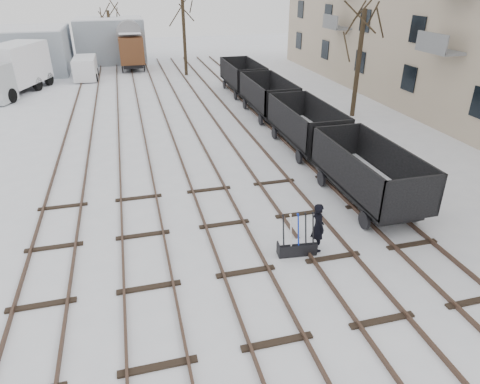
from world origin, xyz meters
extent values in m
plane|color=white|center=(0.00, 0.00, 0.00)|extent=(120.00, 120.00, 0.00)
cube|color=black|center=(-6.72, 14.00, 0.07)|extent=(0.07, 52.00, 0.15)
cube|color=black|center=(-5.28, 14.00, 0.07)|extent=(0.07, 52.00, 0.15)
cube|color=black|center=(-6.00, 2.00, 0.03)|extent=(1.90, 0.20, 0.08)
cube|color=black|center=(-3.72, 14.00, 0.07)|extent=(0.07, 52.00, 0.15)
cube|color=black|center=(-2.28, 14.00, 0.07)|extent=(0.07, 52.00, 0.15)
cube|color=black|center=(-3.00, 2.00, 0.03)|extent=(1.90, 0.20, 0.08)
cube|color=black|center=(-0.72, 14.00, 0.07)|extent=(0.07, 52.00, 0.15)
cube|color=black|center=(0.72, 14.00, 0.07)|extent=(0.07, 52.00, 0.15)
cube|color=black|center=(0.00, 2.00, 0.03)|extent=(1.90, 0.20, 0.08)
cube|color=black|center=(2.28, 14.00, 0.07)|extent=(0.07, 52.00, 0.15)
cube|color=black|center=(3.72, 14.00, 0.07)|extent=(0.07, 52.00, 0.15)
cube|color=black|center=(3.00, 2.00, 0.03)|extent=(1.90, 0.20, 0.08)
cube|color=black|center=(5.28, 14.00, 0.07)|extent=(0.07, 52.00, 0.15)
cube|color=black|center=(6.72, 14.00, 0.07)|extent=(0.07, 52.00, 0.15)
cube|color=black|center=(6.00, 2.00, 0.03)|extent=(1.90, 0.20, 0.08)
cube|color=#9AA3AD|center=(-13.00, 36.00, 2.00)|extent=(10.00, 8.00, 4.00)
cube|color=white|center=(-13.00, 36.00, 4.05)|extent=(9.80, 7.84, 0.10)
cube|color=#9AA3AD|center=(-4.00, 40.00, 2.20)|extent=(7.00, 6.00, 4.40)
cube|color=white|center=(-4.00, 40.00, 4.45)|extent=(6.86, 5.88, 0.10)
cube|color=black|center=(1.93, 0.55, 0.22)|extent=(1.33, 0.54, 0.44)
cube|color=black|center=(1.93, 0.55, 0.46)|extent=(1.32, 0.42, 0.06)
cube|color=white|center=(1.93, 0.55, 0.50)|extent=(1.27, 0.38, 0.03)
cylinder|color=black|center=(1.43, 0.59, 0.95)|extent=(0.08, 0.32, 1.08)
cylinder|color=silver|center=(1.68, 0.57, 0.95)|extent=(0.08, 0.32, 1.08)
cylinder|color=#0D28B0|center=(1.93, 0.55, 0.95)|extent=(0.08, 0.32, 1.08)
cylinder|color=black|center=(2.18, 0.52, 0.95)|extent=(0.08, 0.32, 1.08)
cylinder|color=black|center=(2.43, 0.50, 0.95)|extent=(0.08, 0.32, 1.08)
imported|color=black|center=(2.68, 0.65, 0.87)|extent=(0.45, 0.65, 1.74)
cube|color=black|center=(6.00, 3.32, 0.64)|extent=(1.88, 5.16, 0.39)
cube|color=black|center=(6.00, 3.32, 0.83)|extent=(2.35, 5.86, 0.12)
cube|color=black|center=(4.88, 3.32, 1.61)|extent=(0.10, 5.86, 1.56)
cube|color=black|center=(7.12, 3.32, 1.61)|extent=(0.10, 5.86, 1.56)
cube|color=white|center=(6.00, 3.32, 0.93)|extent=(2.11, 5.63, 0.06)
cylinder|color=black|center=(4.92, 1.44, 0.34)|extent=(0.12, 0.68, 0.68)
cylinder|color=black|center=(7.08, 5.19, 0.34)|extent=(0.12, 0.68, 0.68)
cube|color=black|center=(6.00, 9.72, 0.64)|extent=(1.88, 5.16, 0.39)
cube|color=black|center=(6.00, 9.72, 0.83)|extent=(2.35, 5.86, 0.12)
cube|color=black|center=(4.88, 9.72, 1.61)|extent=(0.10, 5.86, 1.56)
cube|color=black|center=(7.12, 9.72, 1.61)|extent=(0.10, 5.86, 1.56)
cube|color=white|center=(6.00, 9.72, 0.93)|extent=(2.11, 5.63, 0.06)
cylinder|color=black|center=(4.92, 7.84, 0.34)|extent=(0.12, 0.68, 0.68)
cylinder|color=black|center=(7.08, 11.59, 0.34)|extent=(0.12, 0.68, 0.68)
cube|color=black|center=(6.00, 16.12, 0.64)|extent=(1.88, 5.16, 0.39)
cube|color=black|center=(6.00, 16.12, 0.83)|extent=(2.35, 5.86, 0.12)
cube|color=black|center=(4.88, 16.12, 1.61)|extent=(0.10, 5.86, 1.56)
cube|color=black|center=(7.12, 16.12, 1.61)|extent=(0.10, 5.86, 1.56)
cube|color=white|center=(6.00, 16.12, 0.93)|extent=(2.11, 5.63, 0.06)
cylinder|color=black|center=(4.92, 14.24, 0.34)|extent=(0.12, 0.68, 0.68)
cylinder|color=black|center=(7.08, 17.99, 0.34)|extent=(0.12, 0.68, 0.68)
cube|color=black|center=(6.00, 22.52, 0.64)|extent=(1.88, 5.16, 0.39)
cube|color=black|center=(6.00, 22.52, 0.83)|extent=(2.35, 5.86, 0.12)
cube|color=black|center=(4.88, 22.52, 1.61)|extent=(0.10, 5.86, 1.56)
cube|color=black|center=(7.12, 22.52, 1.61)|extent=(0.10, 5.86, 1.56)
cube|color=white|center=(6.00, 22.52, 0.93)|extent=(2.11, 5.63, 0.06)
cylinder|color=black|center=(4.92, 20.64, 0.34)|extent=(0.12, 0.68, 0.68)
cylinder|color=black|center=(7.08, 24.39, 0.34)|extent=(0.12, 0.68, 0.68)
cube|color=black|center=(-2.10, 34.77, 0.61)|extent=(1.84, 4.16, 0.38)
cube|color=#512D18|center=(-2.10, 34.77, 2.03)|extent=(2.30, 4.73, 2.45)
cube|color=white|center=(-2.10, 34.77, 3.58)|extent=(2.07, 4.49, 0.04)
cylinder|color=black|center=(-3.14, 33.26, 0.33)|extent=(0.11, 0.66, 0.66)
cylinder|color=black|center=(-1.06, 36.28, 0.33)|extent=(0.11, 0.66, 0.66)
cube|color=black|center=(-11.41, 26.99, 0.59)|extent=(3.92, 8.08, 0.32)
cube|color=#AAB1B4|center=(-11.41, 24.00, 1.44)|extent=(3.13, 2.87, 2.67)
cube|color=white|center=(-11.41, 27.84, 2.14)|extent=(4.37, 6.12, 2.99)
cube|color=white|center=(-11.41, 27.84, 3.65)|extent=(4.29, 6.01, 0.04)
cylinder|color=black|center=(-10.23, 29.98, 0.53)|extent=(0.32, 1.07, 1.07)
cube|color=white|center=(-6.36, 31.27, 0.99)|extent=(1.92, 4.36, 1.78)
cube|color=white|center=(-6.36, 31.27, 1.90)|extent=(1.87, 4.26, 0.04)
cylinder|color=black|center=(-7.24, 29.89, 0.35)|extent=(0.22, 0.69, 0.69)
cylinder|color=black|center=(-5.47, 32.66, 0.35)|extent=(0.22, 0.69, 0.69)
cylinder|color=black|center=(11.48, 14.60, 3.31)|extent=(0.30, 0.30, 6.63)
cylinder|color=black|center=(-3.95, 40.17, 2.60)|extent=(0.30, 0.30, 5.20)
cylinder|color=black|center=(2.69, 30.71, 3.72)|extent=(0.30, 0.30, 7.43)
camera|label=1|loc=(-2.96, -10.47, 8.33)|focal=32.00mm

